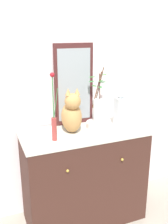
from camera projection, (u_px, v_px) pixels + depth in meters
name	position (u px, v px, depth m)	size (l,w,h in m)	color
ground_plane	(84.00, 216.00, 2.57)	(6.00, 6.00, 0.00)	gray
wall_back	(71.00, 80.00, 2.47)	(4.40, 0.08, 2.60)	silver
sideboard	(84.00, 176.00, 2.44)	(1.11, 0.53, 0.90)	#3C211A
mirror_leaning	(74.00, 85.00, 2.39)	(0.37, 0.03, 0.75)	#411D1D
cat_sitting	(72.00, 114.00, 2.24)	(0.22, 0.41, 0.40)	#B3824A
vase_slim_green	(54.00, 121.00, 2.07)	(0.06, 0.04, 0.55)	#923532
bowl_porcelain	(97.00, 125.00, 2.39)	(0.20, 0.20, 0.05)	silver
vase_glass_clear	(98.00, 108.00, 2.34)	(0.18, 0.17, 0.50)	silver
jar_lidded_porcelain	(121.00, 110.00, 2.37)	(0.09, 0.09, 0.35)	white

